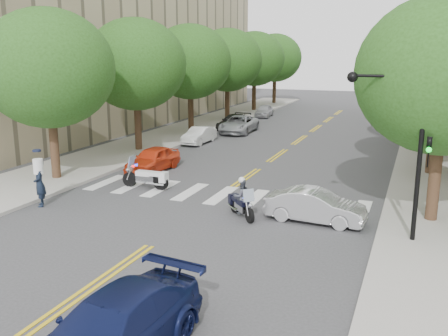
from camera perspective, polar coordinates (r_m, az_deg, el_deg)
The scene contains 26 objects.
ground at distance 17.13m, azimuth -8.51°, elevation -8.83°, with size 140.00×140.00×0.00m, color #38383A.
sidewalk_left at distance 40.28m, azimuth -4.68°, elevation 4.18°, with size 5.00×60.00×0.15m, color #9E9991.
sidewalk_right at distance 36.26m, azimuth 23.42°, elevation 2.11°, with size 5.00×60.00×0.15m, color #9E9991.
tree_l_0 at distance 25.94m, azimuth -19.45°, elevation 10.65°, with size 6.40×6.40×8.45m.
tree_l_1 at distance 32.43m, azimuth -10.07°, elevation 11.57°, with size 6.40×6.40×8.45m.
tree_l_2 at distance 39.48m, azimuth -3.90°, elevation 12.00°, with size 6.40×6.40×8.45m.
tree_l_3 at distance 46.84m, azimuth 0.39°, elevation 12.22°, with size 6.40×6.40×8.45m.
tree_l_4 at distance 54.37m, azimuth 3.50°, elevation 12.34°, with size 6.40×6.40×8.45m.
tree_l_5 at distance 62.03m, azimuth 5.85°, elevation 12.41°, with size 6.40×6.40×8.45m.
tree_r_0 at distance 19.71m, azimuth 23.94°, elevation 9.69°, with size 6.40×6.40×8.45m.
tree_r_1 at distance 27.70m, azimuth 23.39°, elevation 10.45°, with size 6.40×6.40×8.45m.
tree_r_2 at distance 35.70m, azimuth 23.09°, elevation 10.87°, with size 6.40×6.40×8.45m.
tree_r_3 at distance 43.69m, azimuth 22.90°, elevation 11.13°, with size 6.40×6.40×8.45m.
tree_r_4 at distance 51.69m, azimuth 22.77°, elevation 11.32°, with size 6.40×6.40×8.45m.
tree_r_5 at distance 59.69m, azimuth 22.67°, elevation 11.45°, with size 6.40×6.40×8.45m.
traffic_signal_pole at distance 17.39m, azimuth 20.08°, elevation 3.59°, with size 2.82×0.42×6.00m.
motorcycle_police at distance 19.62m, azimuth 1.97°, elevation -3.55°, with size 1.55×1.61×1.63m.
motorcycle_parked at distance 23.88m, azimuth -8.57°, elevation -1.10°, with size 2.39×0.54×1.54m.
officer_standing at distance 22.26m, azimuth -20.33°, elevation -1.68°, with size 0.71×0.47×1.96m, color black.
convertible at distance 19.38m, azimuth 10.39°, elevation -4.30°, with size 1.33×3.80×1.25m, color silver.
sedan_blue at distance 11.16m, azimuth -12.65°, elevation -17.70°, with size 2.01×4.95×1.44m, color #0F1741.
parked_car_a at distance 27.32m, azimuth -8.12°, elevation 1.00°, with size 1.57×3.89×1.33m, color red.
parked_car_b at distance 35.27m, azimuth -2.87°, elevation 3.75°, with size 1.24×3.54×1.17m, color silver.
parked_car_c at distance 39.93m, azimuth 1.70°, elevation 5.01°, with size 2.24×4.85×1.35m, color #999CA1.
parked_car_d at distance 41.65m, azimuth 1.09°, elevation 5.27°, with size 1.72×4.23×1.23m, color black.
parked_car_e at distance 49.83m, azimuth 4.61°, elevation 6.53°, with size 1.42×3.52×1.20m, color #A3A3A9.
Camera 1 is at (8.08, -13.68, 6.40)m, focal length 40.00 mm.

